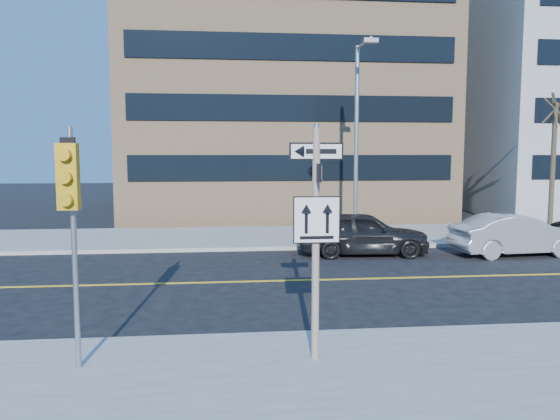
{
  "coord_description": "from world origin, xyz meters",
  "views": [
    {
      "loc": [
        -1.55,
        -11.6,
        3.71
      ],
      "look_at": [
        0.06,
        4.0,
        2.09
      ],
      "focal_mm": 35.0,
      "sensor_mm": 36.0,
      "label": 1
    }
  ],
  "objects": [
    {
      "name": "parked_car_b",
      "position": [
        9.05,
        7.13,
        0.76
      ],
      "size": [
        2.0,
        4.75,
        1.53
      ],
      "primitive_type": "imported",
      "rotation": [
        0.0,
        0.0,
        1.65
      ],
      "color": "gray",
      "rests_on": "ground"
    },
    {
      "name": "sign_pole",
      "position": [
        0.0,
        -2.51,
        2.44
      ],
      "size": [
        0.92,
        0.92,
        4.06
      ],
      "color": "beige",
      "rests_on": "near_sidewalk"
    },
    {
      "name": "street_tree_west",
      "position": [
        13.0,
        11.3,
        5.52
      ],
      "size": [
        1.8,
        1.8,
        6.35
      ],
      "color": "#33261E",
      "rests_on": "far_sidewalk"
    },
    {
      "name": "traffic_signal",
      "position": [
        -4.0,
        -2.66,
        3.03
      ],
      "size": [
        0.32,
        0.45,
        4.0
      ],
      "color": "gray",
      "rests_on": "near_sidewalk"
    },
    {
      "name": "streetlight_a",
      "position": [
        4.0,
        10.76,
        4.76
      ],
      "size": [
        0.55,
        2.25,
        8.0
      ],
      "color": "gray",
      "rests_on": "far_sidewalk"
    },
    {
      "name": "parked_car_a",
      "position": [
        3.5,
        7.78,
        0.81
      ],
      "size": [
        2.22,
        4.87,
        1.62
      ],
      "primitive_type": "imported",
      "rotation": [
        0.0,
        0.0,
        1.51
      ],
      "color": "black",
      "rests_on": "ground"
    },
    {
      "name": "building_brick",
      "position": [
        2.0,
        25.0,
        9.0
      ],
      "size": [
        18.0,
        18.0,
        18.0
      ],
      "primitive_type": "cube",
      "color": "tan",
      "rests_on": "ground"
    },
    {
      "name": "ground",
      "position": [
        0.0,
        0.0,
        0.0
      ],
      "size": [
        120.0,
        120.0,
        0.0
      ],
      "primitive_type": "plane",
      "color": "black",
      "rests_on": "ground"
    }
  ]
}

